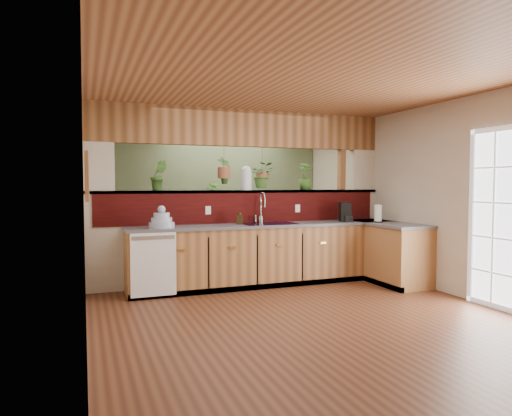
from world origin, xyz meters
name	(u,v)px	position (x,y,z in m)	size (l,w,h in m)	color
ground	(280,301)	(0.00, 0.00, 0.00)	(4.60, 7.00, 0.01)	#502A18
ceiling	(281,94)	(0.00, 0.00, 2.60)	(4.60, 7.00, 0.01)	brown
wall_back	(208,193)	(0.00, 3.50, 1.30)	(4.60, 0.02, 2.60)	beige
wall_left	(84,201)	(-2.30, 0.00, 1.30)	(0.02, 7.00, 2.60)	beige
wall_right	(428,197)	(2.30, 0.00, 1.30)	(0.02, 7.00, 2.60)	beige
pass_through_partition	(247,203)	(0.03, 1.35, 1.19)	(4.60, 0.21, 2.60)	beige
pass_through_ledge	(245,191)	(0.00, 1.35, 1.37)	(4.60, 0.21, 0.04)	brown
header_beam	(245,128)	(0.00, 1.35, 2.33)	(4.60, 0.15, 0.55)	brown
sage_backwall	(209,193)	(0.00, 3.48, 1.30)	(4.55, 0.02, 2.55)	#5D6F4C
countertop	(308,253)	(0.84, 0.87, 0.45)	(4.14, 1.52, 0.90)	brown
dishwasher	(154,264)	(-1.48, 0.66, 0.46)	(0.58, 0.03, 0.82)	white
navy_sink	(269,229)	(0.25, 0.98, 0.82)	(0.82, 0.50, 0.18)	black
french_door	(504,221)	(2.27, -1.30, 1.05)	(0.06, 1.02, 2.16)	white
framed_print	(87,177)	(-2.27, -0.80, 1.55)	(0.04, 0.35, 0.45)	brown
faucet	(262,206)	(0.19, 1.13, 1.15)	(0.20, 0.20, 0.46)	#B7B7B2
dish_stack	(162,221)	(-1.34, 0.88, 0.99)	(0.34, 0.34, 0.30)	#A1B0D0
soap_dispenser	(240,217)	(-0.19, 1.03, 1.00)	(0.09, 0.10, 0.21)	#332412
coffee_maker	(345,213)	(1.51, 0.93, 1.04)	(0.16, 0.27, 0.30)	black
paper_towel	(378,214)	(1.88, 0.59, 1.03)	(0.13, 0.13, 0.28)	black
glass_jar	(246,178)	(0.03, 1.35, 1.57)	(0.17, 0.17, 0.37)	silver
ledge_plant_left	(159,175)	(-1.30, 1.35, 1.61)	(0.24, 0.19, 0.43)	#2F571E
ledge_plant_right	(306,176)	(1.04, 1.35, 1.61)	(0.24, 0.24, 0.43)	#2F571E
hanging_plant_a	(224,162)	(-0.33, 1.35, 1.82)	(0.26, 0.22, 0.54)	brown
hanging_plant_b	(262,164)	(0.29, 1.35, 1.79)	(0.44, 0.41, 0.55)	brown
shelving_console	(200,236)	(-0.25, 3.25, 0.50)	(1.52, 0.40, 1.01)	black
shelf_plant_a	(170,199)	(-0.80, 3.25, 1.20)	(0.21, 0.14, 0.40)	#2F571E
shelf_plant_b	(214,196)	(0.03, 3.25, 1.26)	(0.29, 0.29, 0.51)	#2F571E
floor_plant	(256,245)	(0.69, 2.69, 0.34)	(0.62, 0.54, 0.69)	#2F571E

